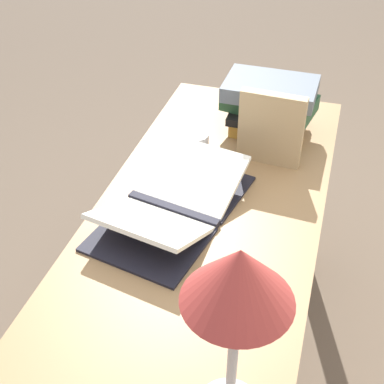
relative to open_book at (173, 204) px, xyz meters
name	(u,v)px	position (x,y,z in m)	size (l,w,h in m)	color
ground_plane	(202,376)	(-0.01, 0.09, -0.77)	(12.00, 12.00, 0.00)	brown
reading_desk	(204,245)	(-0.01, 0.09, -0.13)	(1.51, 0.61, 0.74)	#937047
open_book	(173,204)	(0.00, 0.00, 0.00)	(0.54, 0.37, 0.10)	black
book_stack_tall	(269,105)	(-0.50, 0.17, 0.07)	(0.21, 0.31, 0.18)	#BC8933
book_standing_upright	(271,129)	(-0.32, 0.20, 0.09)	(0.04, 0.20, 0.23)	tan
reading_lamp	(238,289)	(0.52, 0.28, 0.31)	(0.18, 0.18, 0.42)	#ADADB2
coffee_mug	(196,147)	(-0.26, -0.01, 0.02)	(0.08, 0.10, 0.10)	white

